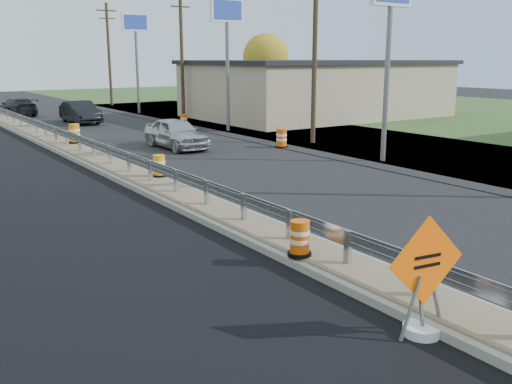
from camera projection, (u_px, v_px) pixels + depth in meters
ground at (207, 211)px, 16.84m from camera, size 140.00×140.00×0.00m
grass_verge_far at (501, 120)px, 41.28m from camera, size 40.00×120.00×0.03m
median at (111, 166)px, 23.26m from camera, size 1.60×55.00×0.23m
guardrail at (101, 148)px, 23.93m from camera, size 0.10×46.15×0.72m
retail_building_near at (317, 88)px, 43.93m from camera, size 18.50×12.50×4.27m
pylon_sign_south at (390, 7)px, 23.51m from camera, size 2.20×0.30×7.90m
pylon_sign_mid at (227, 23)px, 33.99m from camera, size 2.20×0.30×7.90m
pylon_sign_north at (135, 32)px, 45.27m from camera, size 2.20×0.30×7.90m
utility_pole_smid at (315, 48)px, 29.24m from camera, size 1.90×0.26×9.40m
utility_pole_nmid at (182, 51)px, 41.33m from camera, size 1.90×0.26×9.40m
utility_pole_north at (109, 52)px, 53.42m from camera, size 1.90×0.26×9.40m
tree_far_yellow at (266, 57)px, 57.40m from camera, size 4.62×4.62×6.86m
caution_sign at (423, 306)px, 9.20m from camera, size 1.46×0.61×2.02m
barrel_median_near at (300, 239)px, 12.34m from camera, size 0.53×0.53×0.78m
barrel_median_mid at (159, 166)px, 20.61m from camera, size 0.54×0.54×0.78m
barrel_median_far at (74, 134)px, 28.71m from camera, size 0.66×0.66×0.96m
barrel_shoulder_near at (282, 139)px, 28.76m from camera, size 0.65×0.65×0.95m
barrel_shoulder_mid at (184, 121)px, 37.45m from camera, size 0.56×0.56×0.82m
car_silver at (176, 133)px, 28.47m from camera, size 1.91×4.50×1.52m
car_dark_mid at (80, 112)px, 39.51m from camera, size 1.70×4.71×1.55m
car_dark_far at (17, 107)px, 44.63m from camera, size 2.45×5.04×1.41m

